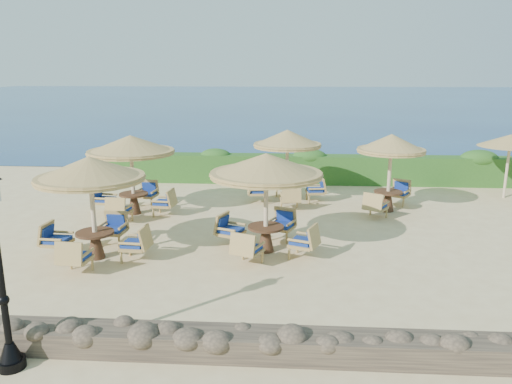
# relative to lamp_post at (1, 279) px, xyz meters

# --- Properties ---
(ground) EXTENTS (120.00, 120.00, 0.00)m
(ground) POSITION_rel_lamp_post_xyz_m (4.80, 6.80, -1.55)
(ground) COLOR beige
(ground) RESTS_ON ground
(sea) EXTENTS (160.00, 160.00, 0.00)m
(sea) POSITION_rel_lamp_post_xyz_m (4.80, 76.80, -1.55)
(sea) COLOR navy
(sea) RESTS_ON ground
(hedge) EXTENTS (18.00, 0.90, 1.20)m
(hedge) POSITION_rel_lamp_post_xyz_m (4.80, 14.00, -0.95)
(hedge) COLOR #204B18
(hedge) RESTS_ON ground
(stone_wall) EXTENTS (15.00, 0.65, 0.44)m
(stone_wall) POSITION_rel_lamp_post_xyz_m (4.80, 0.60, -1.33)
(stone_wall) COLOR brown
(stone_wall) RESTS_ON ground
(lamp_post) EXTENTS (0.44, 0.44, 3.31)m
(lamp_post) POSITION_rel_lamp_post_xyz_m (0.00, 0.00, 0.00)
(lamp_post) COLOR black
(lamp_post) RESTS_ON ground
(extra_parasol) EXTENTS (2.30, 2.30, 2.41)m
(extra_parasol) POSITION_rel_lamp_post_xyz_m (12.60, 12.00, 0.62)
(extra_parasol) COLOR beige
(extra_parasol) RESTS_ON ground
(cafe_set_0) EXTENTS (2.85, 2.85, 2.65)m
(cafe_set_0) POSITION_rel_lamp_post_xyz_m (-0.46, 4.86, 0.25)
(cafe_set_0) COLOR beige
(cafe_set_0) RESTS_ON ground
(cafe_set_1) EXTENTS (2.95, 2.95, 2.65)m
(cafe_set_1) POSITION_rel_lamp_post_xyz_m (3.87, 5.63, 0.31)
(cafe_set_1) COLOR beige
(cafe_set_1) RESTS_ON ground
(cafe_set_2) EXTENTS (2.87, 2.87, 2.65)m
(cafe_set_2) POSITION_rel_lamp_post_xyz_m (-0.72, 8.91, 0.29)
(cafe_set_2) COLOR beige
(cafe_set_2) RESTS_ON ground
(cafe_set_3) EXTENTS (2.87, 2.87, 2.65)m
(cafe_set_3) POSITION_rel_lamp_post_xyz_m (4.37, 10.79, 0.17)
(cafe_set_3) COLOR beige
(cafe_set_3) RESTS_ON ground
(cafe_set_4) EXTENTS (2.28, 2.75, 2.65)m
(cafe_set_4) POSITION_rel_lamp_post_xyz_m (7.83, 9.80, 0.34)
(cafe_set_4) COLOR beige
(cafe_set_4) RESTS_ON ground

